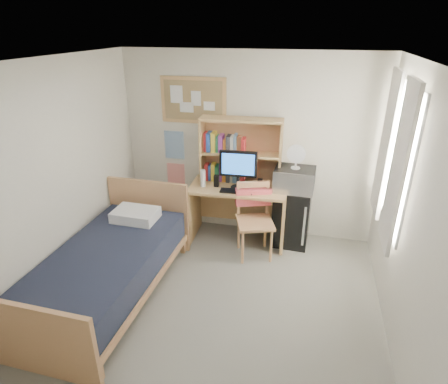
% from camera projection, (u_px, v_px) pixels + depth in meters
% --- Properties ---
extents(floor, '(3.60, 4.20, 0.02)m').
position_uv_depth(floor, '(209.00, 323.00, 3.97)').
color(floor, gray).
rests_on(floor, ground).
extents(ceiling, '(3.60, 4.20, 0.02)m').
position_uv_depth(ceiling, '(203.00, 65.00, 2.90)').
color(ceiling, silver).
rests_on(ceiling, wall_back).
extents(wall_back, '(3.60, 0.04, 2.60)m').
position_uv_depth(wall_back, '(248.00, 147.00, 5.29)').
color(wall_back, silver).
rests_on(wall_back, floor).
extents(wall_left, '(0.04, 4.20, 2.60)m').
position_uv_depth(wall_left, '(37.00, 194.00, 3.82)').
color(wall_left, silver).
rests_on(wall_left, floor).
extents(wall_right, '(0.04, 4.20, 2.60)m').
position_uv_depth(wall_right, '(419.00, 238.00, 3.04)').
color(wall_right, silver).
rests_on(wall_right, floor).
extents(window_unit, '(0.10, 1.40, 1.70)m').
position_uv_depth(window_unit, '(394.00, 156.00, 3.99)').
color(window_unit, white).
rests_on(window_unit, wall_right).
extents(curtain_left, '(0.04, 0.55, 1.70)m').
position_uv_depth(curtain_left, '(398.00, 169.00, 3.65)').
color(curtain_left, white).
rests_on(curtain_left, wall_right).
extents(curtain_right, '(0.04, 0.55, 1.70)m').
position_uv_depth(curtain_right, '(386.00, 145.00, 4.35)').
color(curtain_right, white).
rests_on(curtain_right, wall_right).
extents(bulletin_board, '(0.94, 0.03, 0.64)m').
position_uv_depth(bulletin_board, '(193.00, 100.00, 5.19)').
color(bulletin_board, '#9F8354').
rests_on(bulletin_board, wall_back).
extents(poster_wave, '(0.30, 0.01, 0.42)m').
position_uv_depth(poster_wave, '(174.00, 145.00, 5.54)').
color(poster_wave, '#27609D').
rests_on(poster_wave, wall_back).
extents(poster_japan, '(0.28, 0.01, 0.36)m').
position_uv_depth(poster_japan, '(176.00, 175.00, 5.73)').
color(poster_japan, '#F3372B').
rests_on(poster_japan, wall_back).
extents(desk, '(1.37, 0.73, 0.84)m').
position_uv_depth(desk, '(238.00, 213.00, 5.35)').
color(desk, tan).
rests_on(desk, floor).
extents(desk_chair, '(0.64, 0.64, 1.01)m').
position_uv_depth(desk_chair, '(255.00, 222.00, 4.92)').
color(desk_chair, tan).
rests_on(desk_chair, floor).
extents(mini_fridge, '(0.51, 0.51, 0.84)m').
position_uv_depth(mini_fridge, '(292.00, 216.00, 5.27)').
color(mini_fridge, black).
rests_on(mini_fridge, floor).
extents(bed, '(1.14, 2.22, 0.60)m').
position_uv_depth(bed, '(108.00, 273.00, 4.25)').
color(bed, black).
rests_on(bed, floor).
extents(hutch, '(1.13, 0.34, 0.91)m').
position_uv_depth(hutch, '(241.00, 151.00, 5.12)').
color(hutch, tan).
rests_on(hutch, desk).
extents(monitor, '(0.50, 0.06, 0.54)m').
position_uv_depth(monitor, '(238.00, 170.00, 5.01)').
color(monitor, black).
rests_on(monitor, desk).
extents(keyboard, '(0.44, 0.16, 0.02)m').
position_uv_depth(keyboard, '(236.00, 191.00, 4.99)').
color(keyboard, black).
rests_on(keyboard, desk).
extents(speaker_left, '(0.07, 0.07, 0.16)m').
position_uv_depth(speaker_left, '(216.00, 181.00, 5.14)').
color(speaker_left, black).
rests_on(speaker_left, desk).
extents(speaker_right, '(0.07, 0.07, 0.15)m').
position_uv_depth(speaker_right, '(260.00, 184.00, 5.04)').
color(speaker_right, black).
rests_on(speaker_right, desk).
extents(water_bottle, '(0.07, 0.07, 0.24)m').
position_uv_depth(water_bottle, '(203.00, 178.00, 5.12)').
color(water_bottle, white).
rests_on(water_bottle, desk).
extents(hoodie, '(0.49, 0.29, 0.22)m').
position_uv_depth(hoodie, '(253.00, 196.00, 4.99)').
color(hoodie, '#E8585C').
rests_on(hoodie, desk_chair).
extents(microwave, '(0.54, 0.42, 0.31)m').
position_uv_depth(microwave, '(294.00, 179.00, 5.02)').
color(microwave, silver).
rests_on(microwave, mini_fridge).
extents(desk_fan, '(0.25, 0.25, 0.30)m').
position_uv_depth(desk_fan, '(296.00, 158.00, 4.89)').
color(desk_fan, white).
rests_on(desk_fan, microwave).
extents(pillow, '(0.56, 0.39, 0.13)m').
position_uv_depth(pillow, '(136.00, 215.00, 4.76)').
color(pillow, white).
rests_on(pillow, bed).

